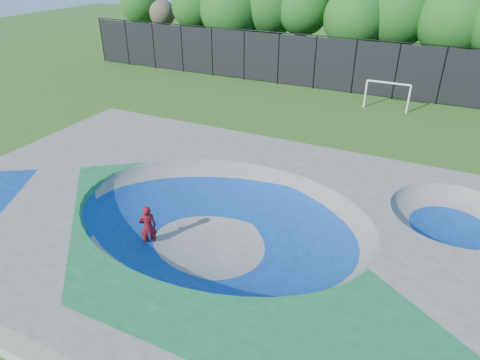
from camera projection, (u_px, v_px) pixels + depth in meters
name	position (u px, v px, depth m)	size (l,w,h in m)	color
ground	(222.00, 244.00, 15.89)	(120.00, 120.00, 0.00)	#2D5818
skate_deck	(222.00, 228.00, 15.54)	(22.00, 14.00, 1.50)	gray
skater	(148.00, 227.00, 15.40)	(0.63, 0.41, 1.73)	red
skateboard	(150.00, 245.00, 15.80)	(0.78, 0.22, 0.05)	black
soccer_goal	(388.00, 91.00, 28.52)	(2.93, 0.12, 1.93)	white
fence	(354.00, 66.00, 31.53)	(48.09, 0.09, 4.04)	black
treeline	(395.00, 16.00, 33.54)	(52.26, 7.42, 8.43)	#4A3525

